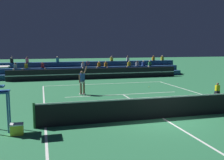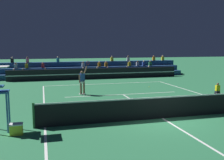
{
  "view_description": "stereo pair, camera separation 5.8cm",
  "coord_description": "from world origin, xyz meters",
  "px_view_note": "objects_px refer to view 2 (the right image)",
  "views": [
    {
      "loc": [
        -5.58,
        -11.23,
        3.49
      ],
      "look_at": [
        -0.85,
        6.26,
        1.1
      ],
      "focal_mm": 42.0,
      "sensor_mm": 36.0,
      "label": 1
    },
    {
      "loc": [
        -5.52,
        -11.25,
        3.49
      ],
      "look_at": [
        -0.85,
        6.26,
        1.1
      ],
      "focal_mm": 42.0,
      "sensor_mm": 36.0,
      "label": 2
    }
  ],
  "objects_px": {
    "ball_kid_courtside": "(217,90)",
    "tennis_ball": "(149,87)",
    "equipment_cooler": "(16,129)",
    "tennis_player": "(82,81)"
  },
  "relations": [
    {
      "from": "ball_kid_courtside",
      "to": "equipment_cooler",
      "type": "distance_m",
      "value": 14.19
    },
    {
      "from": "tennis_ball",
      "to": "equipment_cooler",
      "type": "distance_m",
      "value": 13.69
    },
    {
      "from": "ball_kid_courtside",
      "to": "tennis_player",
      "type": "relative_size",
      "value": 0.34
    },
    {
      "from": "ball_kid_courtside",
      "to": "tennis_player",
      "type": "xyz_separation_m",
      "value": [
        -9.37,
        2.43,
        0.66
      ]
    },
    {
      "from": "tennis_player",
      "to": "equipment_cooler",
      "type": "bearing_deg",
      "value": -116.02
    },
    {
      "from": "ball_kid_courtside",
      "to": "tennis_player",
      "type": "distance_m",
      "value": 9.7
    },
    {
      "from": "ball_kid_courtside",
      "to": "equipment_cooler",
      "type": "bearing_deg",
      "value": -157.98
    },
    {
      "from": "tennis_player",
      "to": "tennis_ball",
      "type": "height_order",
      "value": "tennis_player"
    },
    {
      "from": "tennis_ball",
      "to": "equipment_cooler",
      "type": "xyz_separation_m",
      "value": [
        -9.72,
        -9.64,
        0.19
      ]
    },
    {
      "from": "ball_kid_courtside",
      "to": "tennis_ball",
      "type": "relative_size",
      "value": 12.43
    }
  ]
}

